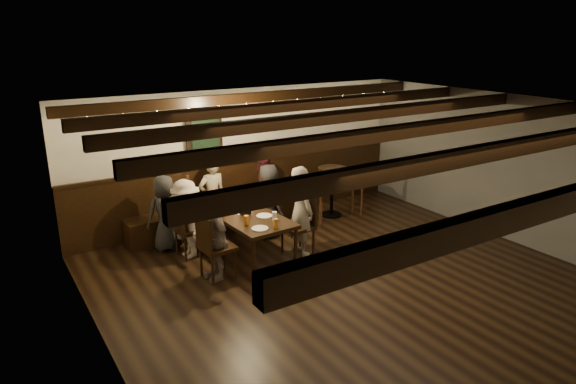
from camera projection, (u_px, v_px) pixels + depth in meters
room at (266, 181)px, 8.17m from camera, size 7.00×7.00×7.00m
dining_table at (244, 217)px, 7.88m from camera, size 0.92×1.88×0.69m
chair_left_near at (190, 239)px, 7.94m from camera, size 0.44×0.44×0.91m
chair_left_far at (217, 258)px, 7.23m from camera, size 0.46×0.46×0.97m
chair_right_near at (267, 221)px, 8.73m from camera, size 0.41×0.41×0.86m
chair_right_far at (299, 236)px, 8.03m from camera, size 0.45×0.45×0.95m
person_bench_left at (166, 213)px, 8.09m from camera, size 0.62×0.42×1.23m
person_bench_centre at (212, 197)px, 8.68m from camera, size 0.51×0.35×1.35m
person_bench_right at (262, 190)px, 9.06m from camera, size 0.68×0.55×1.36m
person_left_near at (186, 219)px, 7.82m from camera, size 0.50×0.82×1.24m
person_left_far at (214, 238)px, 7.12m from camera, size 0.34×0.73×1.23m
person_right_near at (269, 201)px, 8.64m from camera, size 0.43×0.63×1.25m
person_right_far at (301, 210)px, 7.92m from camera, size 0.37×0.53×1.42m
pint_a at (206, 200)px, 8.23m from camera, size 0.07×0.07×0.14m
pint_b at (237, 195)px, 8.48m from camera, size 0.07×0.07×0.14m
pint_c at (223, 211)px, 7.75m from camera, size 0.07×0.07×0.14m
pint_d at (254, 202)px, 8.16m from camera, size 0.07×0.07×0.14m
pint_e at (246, 220)px, 7.37m from camera, size 0.07×0.07×0.14m
pint_f at (275, 216)px, 7.52m from camera, size 0.07×0.07×0.14m
pint_g at (276, 223)px, 7.24m from camera, size 0.07×0.07×0.14m
plate_near at (260, 228)px, 7.23m from camera, size 0.24×0.24×0.01m
plate_far at (264, 216)px, 7.72m from camera, size 0.24×0.24×0.01m
condiment_caddy at (245, 210)px, 7.80m from camera, size 0.15×0.10×0.12m
candle at (241, 205)px, 8.15m from camera, size 0.05×0.05×0.05m
high_top_table at (332, 184)px, 9.58m from camera, size 0.53×0.53×0.94m
bar_stool_left at (316, 205)px, 9.24m from camera, size 0.31×0.33×0.96m
bar_stool_right at (358, 195)px, 9.78m from camera, size 0.30×0.31×0.96m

